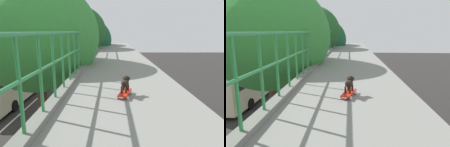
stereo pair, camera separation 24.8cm
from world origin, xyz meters
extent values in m
cube|color=slate|center=(-0.25, 0.00, 5.47)|extent=(0.20, 35.57, 0.10)
cylinder|color=#328B4C|center=(-0.25, 0.00, 6.61)|extent=(0.06, 35.57, 0.06)
cylinder|color=#328B4C|center=(-0.25, 0.00, 6.12)|extent=(0.04, 35.57, 0.04)
cylinder|color=#328B4C|center=(-0.25, 0.00, 6.06)|extent=(0.04, 0.04, 1.09)
cylinder|color=#328B4C|center=(-0.25, 0.62, 6.06)|extent=(0.04, 0.04, 1.09)
cylinder|color=#328B4C|center=(-0.25, 1.25, 6.06)|extent=(0.04, 0.04, 1.09)
cylinder|color=#328B4C|center=(-0.25, 1.87, 6.06)|extent=(0.04, 0.04, 1.09)
cylinder|color=#328B4C|center=(-0.25, 2.49, 6.06)|extent=(0.04, 0.04, 1.09)
cylinder|color=#328B4C|center=(-0.25, 3.11, 6.06)|extent=(0.04, 0.04, 1.09)
cylinder|color=#328B4C|center=(-0.25, 3.74, 6.06)|extent=(0.04, 0.04, 1.09)
cylinder|color=#328B4C|center=(-0.25, 4.36, 6.06)|extent=(0.04, 0.04, 1.09)
cylinder|color=#328B4C|center=(-0.25, 4.98, 6.06)|extent=(0.04, 0.04, 1.09)
cylinder|color=#328B4C|center=(-0.25, 5.61, 6.06)|extent=(0.04, 0.04, 1.09)
cylinder|color=#328B4C|center=(-0.25, 6.23, 6.06)|extent=(0.04, 0.04, 1.09)
cylinder|color=#328B4C|center=(-0.25, 6.85, 6.06)|extent=(0.04, 0.04, 1.09)
cylinder|color=#328B4C|center=(-0.25, 7.47, 6.06)|extent=(0.04, 0.04, 1.09)
cylinder|color=#328B4C|center=(-0.25, 8.10, 6.06)|extent=(0.04, 0.04, 1.09)
cylinder|color=#328B4C|center=(-0.25, 8.72, 6.06)|extent=(0.04, 0.04, 1.09)
cylinder|color=#328B4C|center=(-0.25, 9.34, 6.06)|extent=(0.04, 0.04, 1.09)
cylinder|color=#328B4C|center=(-0.25, 9.97, 6.06)|extent=(0.04, 0.04, 1.09)
cylinder|color=#328B4C|center=(-0.25, 10.59, 6.06)|extent=(0.04, 0.04, 1.09)
cylinder|color=#328B4C|center=(-0.25, 11.21, 6.06)|extent=(0.04, 0.04, 1.09)
cylinder|color=#328B4C|center=(-0.25, 11.83, 6.06)|extent=(0.04, 0.04, 1.09)
cylinder|color=#328B4C|center=(-0.25, 12.46, 6.06)|extent=(0.04, 0.04, 1.09)
cylinder|color=#328B4C|center=(-0.25, 13.08, 6.06)|extent=(0.04, 0.04, 1.09)
cylinder|color=#328B4C|center=(-0.25, 13.70, 6.06)|extent=(0.04, 0.04, 1.09)
cylinder|color=#328B4C|center=(-0.25, 14.32, 6.06)|extent=(0.04, 0.04, 1.09)
cylinder|color=#328B4C|center=(-0.25, 14.95, 6.06)|extent=(0.04, 0.04, 1.09)
cylinder|color=#328B4C|center=(-0.25, 15.57, 6.06)|extent=(0.04, 0.04, 1.09)
cylinder|color=#328B4C|center=(-0.25, 16.19, 6.06)|extent=(0.04, 0.04, 1.09)
cylinder|color=#328B4C|center=(-0.25, 16.82, 6.06)|extent=(0.04, 0.04, 1.09)
cylinder|color=#328B4C|center=(-0.25, 17.44, 6.06)|extent=(0.04, 0.04, 1.09)
cube|color=beige|center=(-8.72, 16.53, 1.85)|extent=(2.46, 10.80, 3.13)
cube|color=black|center=(-8.72, 16.53, 2.40)|extent=(2.48, 9.94, 0.70)
cylinder|color=black|center=(-7.54, 20.31, 0.48)|extent=(0.28, 0.96, 0.96)
cylinder|color=black|center=(-9.90, 20.31, 0.48)|extent=(0.28, 0.96, 0.96)
cylinder|color=black|center=(-7.54, 13.56, 0.48)|extent=(0.28, 0.96, 0.96)
cylinder|color=brown|center=(-2.08, 5.53, 2.59)|extent=(0.37, 0.37, 5.17)
ellipsoid|color=#3A8E3C|center=(-2.08, 5.53, 6.45)|extent=(4.65, 4.65, 4.22)
cylinder|color=brown|center=(-1.80, 12.37, 2.74)|extent=(0.37, 0.37, 5.49)
ellipsoid|color=#245C28|center=(-1.80, 12.37, 6.64)|extent=(4.20, 4.20, 3.60)
cylinder|color=brown|center=(-1.74, 15.60, 2.26)|extent=(0.41, 0.41, 4.53)
ellipsoid|color=#195431|center=(-1.74, 15.60, 5.87)|extent=(4.88, 4.88, 4.05)
cube|color=red|center=(0.99, 1.58, 5.49)|extent=(0.31, 0.55, 0.02)
cylinder|color=silver|center=(1.13, 1.72, 5.45)|extent=(0.04, 0.07, 0.07)
cylinder|color=silver|center=(0.95, 1.77, 5.45)|extent=(0.04, 0.07, 0.07)
cylinder|color=silver|center=(1.03, 1.39, 5.45)|extent=(0.04, 0.07, 0.07)
cylinder|color=silver|center=(0.85, 1.45, 5.45)|extent=(0.04, 0.07, 0.07)
cylinder|color=black|center=(1.05, 1.67, 5.56)|extent=(0.04, 0.04, 0.12)
cylinder|color=black|center=(0.97, 1.70, 5.56)|extent=(0.04, 0.04, 0.12)
cylinder|color=black|center=(1.00, 1.50, 5.56)|extent=(0.04, 0.04, 0.12)
cylinder|color=black|center=(0.92, 1.53, 5.56)|extent=(0.04, 0.04, 0.12)
ellipsoid|color=black|center=(0.99, 1.60, 5.67)|extent=(0.21, 0.26, 0.13)
sphere|color=black|center=(1.02, 1.69, 5.73)|extent=(0.13, 0.13, 0.13)
ellipsoid|color=black|center=(1.03, 1.75, 5.72)|extent=(0.06, 0.07, 0.04)
sphere|color=black|center=(1.06, 1.68, 5.75)|extent=(0.06, 0.06, 0.06)
sphere|color=black|center=(0.97, 1.71, 5.75)|extent=(0.06, 0.06, 0.06)
sphere|color=black|center=(0.95, 1.48, 5.71)|extent=(0.07, 0.07, 0.07)
camera|label=1|loc=(0.74, -2.02, 6.64)|focal=31.48mm
camera|label=2|loc=(0.99, -2.01, 6.64)|focal=31.48mm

